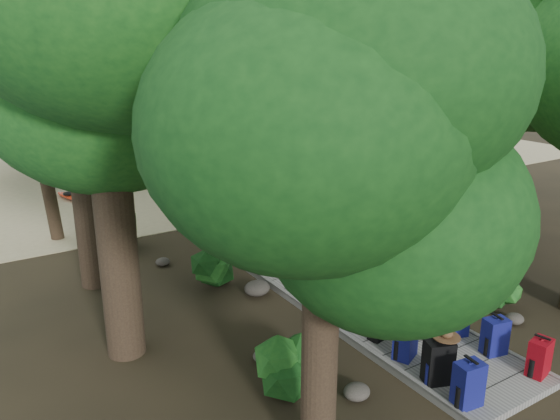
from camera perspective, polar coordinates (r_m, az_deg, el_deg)
ground at (r=12.03m, az=4.05°, el=-7.77°), size 120.00×120.00×0.00m
sand_beach at (r=26.09m, az=-17.22°, el=5.24°), size 40.00×22.00×0.02m
boardwalk at (r=12.75m, az=1.39°, el=-5.94°), size 2.00×12.00×0.12m
backpack_left_a at (r=8.46m, az=19.11°, el=-16.61°), size 0.43×0.32×0.74m
backpack_left_b at (r=8.81m, az=16.23°, el=-14.77°), size 0.49×0.42×0.77m
backpack_left_c at (r=9.30m, az=13.02°, el=-12.70°), size 0.50×0.44×0.76m
backpack_left_d at (r=10.15m, az=7.05°, el=-10.54°), size 0.34×0.26×0.49m
backpack_right_a at (r=9.56m, az=25.51°, el=-13.56°), size 0.42×0.33×0.66m
backpack_right_b at (r=9.85m, az=21.56°, el=-12.00°), size 0.43×0.34×0.69m
backpack_right_c at (r=10.20m, az=17.97°, el=-10.69°), size 0.44×0.38×0.65m
backpack_right_d at (r=10.46m, az=15.65°, el=-10.02°), size 0.42×0.35×0.56m
duffel_right_khaki at (r=10.96m, az=13.86°, el=-8.96°), size 0.57×0.72×0.42m
duffel_right_black at (r=11.34m, az=10.48°, el=-7.65°), size 0.73×0.88×0.47m
suitcase_on_boardwalk at (r=9.78m, az=10.45°, el=-11.34°), size 0.45×0.30×0.65m
lone_suitcase_on_sand at (r=18.71m, az=-9.35°, el=2.30°), size 0.41×0.25×0.63m
hat_brown at (r=8.62m, az=17.01°, el=-12.20°), size 0.42×0.42×0.13m
hat_white at (r=9.05m, az=12.96°, el=-10.40°), size 0.35×0.35×0.12m
kayak at (r=19.48m, az=-21.11°, el=1.46°), size 1.55×3.10×0.30m
sun_lounger at (r=21.95m, az=-5.87°, el=4.58°), size 0.75×1.86×0.58m
tree_right_b at (r=13.89m, az=22.75°, el=13.36°), size 4.99×4.99×8.90m
tree_right_c at (r=14.47m, az=9.90°, el=14.20°), size 5.06×5.06×8.75m
tree_right_d at (r=18.31m, az=11.25°, el=20.22°), size 6.69×6.69×12.27m
tree_right_e at (r=18.85m, az=3.87°, el=16.68°), size 5.46×5.46×9.82m
tree_right_f at (r=22.70m, az=3.72°, el=16.41°), size 5.35×5.35×9.55m
tree_left_a at (r=6.05m, az=4.50°, el=-1.25°), size 3.79×3.79×6.32m
tree_left_b at (r=8.60m, az=-18.12°, el=12.72°), size 5.02×5.02×9.04m
tree_left_c at (r=11.65m, az=-20.67°, el=11.91°), size 4.84×4.84×8.42m
tree_back_a at (r=24.67m, az=-21.98°, el=14.85°), size 5.29×5.29×9.15m
tree_back_b at (r=26.31m, az=-15.25°, el=17.22°), size 5.99×5.99×10.69m
tree_back_c at (r=26.33m, az=-6.71°, el=15.73°), size 4.94×4.94×8.90m
palm_right_a at (r=17.97m, az=-0.71°, el=13.34°), size 4.53×4.53×7.72m
palm_right_b at (r=22.32m, az=-1.24°, el=13.77°), size 3.87×3.87×7.48m
palm_right_c at (r=22.64m, az=-9.52°, el=13.03°), size 4.42×4.42×7.03m
palm_left_a at (r=14.96m, az=-24.71°, el=10.31°), size 4.62×4.62×7.35m
rock_left_a at (r=8.58m, az=8.03°, el=-18.29°), size 0.41×0.37×0.23m
rock_left_b at (r=9.34m, az=-1.78°, el=-14.97°), size 0.35×0.31×0.19m
rock_left_c at (r=11.49m, az=-2.42°, el=-8.16°), size 0.55×0.50×0.30m
rock_left_d at (r=13.23m, az=-12.16°, el=-5.31°), size 0.34×0.31×0.19m
rock_right_a at (r=11.31m, az=23.30°, el=-10.39°), size 0.36×0.33×0.20m
rock_right_b at (r=12.66m, az=17.78°, el=-6.65°), size 0.47×0.42×0.26m
rock_right_c at (r=14.06m, az=8.04°, el=-3.72°), size 0.32×0.29×0.18m
rock_right_d at (r=16.70m, az=2.22°, el=-0.00°), size 0.49×0.44×0.27m
shrub_left_a at (r=8.43m, az=1.60°, el=-16.28°), size 0.94×0.94×0.84m
shrub_left_b at (r=11.86m, az=-7.24°, el=-6.00°), size 0.94×0.94×0.85m
shrub_left_c at (r=14.55m, az=-16.64°, el=-1.62°), size 1.24×1.24×1.11m
shrub_right_a at (r=11.62m, az=21.48°, el=-7.81°), size 0.88×0.88×0.79m
shrub_right_b at (r=14.53m, az=7.66°, el=-0.88°), size 1.34×1.34×1.20m
shrub_right_c at (r=17.51m, az=-1.57°, el=1.71°), size 0.88×0.88×0.79m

